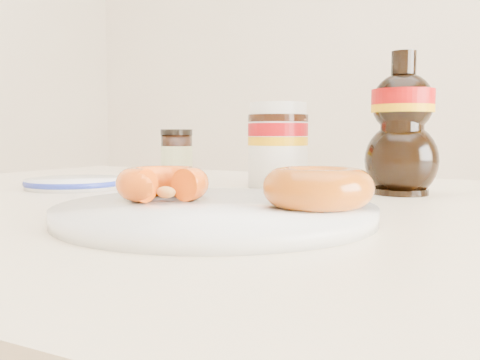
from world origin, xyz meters
The scene contains 8 objects.
dining_table centered at (0.00, 0.10, 0.67)m, with size 1.40×0.90×0.75m.
plate centered at (0.01, -0.05, 0.76)m, with size 0.31×0.31×0.02m.
donut_bitten centered at (-0.06, -0.04, 0.78)m, with size 0.10×0.10×0.03m, color #F75C0E.
donut_whole centered at (0.10, -0.02, 0.78)m, with size 0.10×0.10×0.04m, color #A64A0A.
nutella_jar centered at (-0.07, 0.26, 0.82)m, with size 0.09×0.09×0.13m.
syrup_bottle centered at (0.12, 0.26, 0.85)m, with size 0.10×0.08×0.19m, color black, non-canonical shape.
dark_jar centered at (-0.28, 0.30, 0.79)m, with size 0.06×0.06×0.09m.
blue_rim_saucer centered at (-0.34, 0.11, 0.76)m, with size 0.15×0.15×0.02m.
Camera 1 is at (0.27, -0.49, 0.83)m, focal length 40.00 mm.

